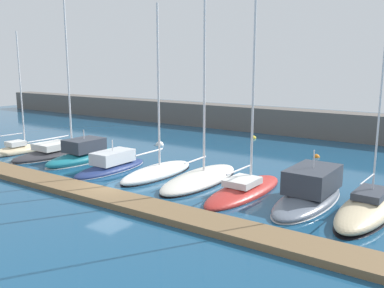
{
  "coord_description": "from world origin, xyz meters",
  "views": [
    {
      "loc": [
        20.36,
        -19.18,
        8.56
      ],
      "look_at": [
        4.17,
        4.05,
        3.07
      ],
      "focal_mm": 38.89,
      "sensor_mm": 36.0,
      "label": 1
    }
  ],
  "objects_px": {
    "motorboat_teal_third": "(84,154)",
    "motorboat_slate_eighth": "(310,192)",
    "sailboat_white_fifth": "(157,172)",
    "sailboat_sand_ninth": "(368,207)",
    "mooring_buoy_orange": "(316,157)",
    "mooring_buoy_white": "(160,145)",
    "motorboat_navy_fourth": "(112,165)",
    "mooring_buoy_yellow": "(253,138)",
    "sailboat_charcoal_second": "(61,151)",
    "sailboat_red_seventh": "(244,189)",
    "sailboat_sand_nearest": "(18,150)",
    "sailboat_ivory_sixth": "(200,178)"
  },
  "relations": [
    {
      "from": "motorboat_teal_third",
      "to": "motorboat_slate_eighth",
      "type": "bearing_deg",
      "value": -88.15
    },
    {
      "from": "sailboat_white_fifth",
      "to": "sailboat_sand_ninth",
      "type": "relative_size",
      "value": 0.7
    },
    {
      "from": "mooring_buoy_orange",
      "to": "mooring_buoy_white",
      "type": "distance_m",
      "value": 16.11
    },
    {
      "from": "motorboat_navy_fourth",
      "to": "mooring_buoy_yellow",
      "type": "relative_size",
      "value": 11.71
    },
    {
      "from": "sailboat_white_fifth",
      "to": "mooring_buoy_white",
      "type": "xyz_separation_m",
      "value": [
        -7.59,
        9.55,
        -0.3
      ]
    },
    {
      "from": "sailboat_charcoal_second",
      "to": "mooring_buoy_yellow",
      "type": "bearing_deg",
      "value": -31.09
    },
    {
      "from": "motorboat_navy_fourth",
      "to": "motorboat_slate_eighth",
      "type": "distance_m",
      "value": 16.13
    },
    {
      "from": "sailboat_red_seventh",
      "to": "mooring_buoy_orange",
      "type": "distance_m",
      "value": 13.57
    },
    {
      "from": "mooring_buoy_white",
      "to": "sailboat_white_fifth",
      "type": "bearing_deg",
      "value": -51.53
    },
    {
      "from": "sailboat_red_seventh",
      "to": "mooring_buoy_yellow",
      "type": "height_order",
      "value": "sailboat_red_seventh"
    },
    {
      "from": "sailboat_red_seventh",
      "to": "sailboat_sand_ninth",
      "type": "relative_size",
      "value": 0.91
    },
    {
      "from": "sailboat_sand_ninth",
      "to": "mooring_buoy_white",
      "type": "distance_m",
      "value": 24.72
    },
    {
      "from": "sailboat_white_fifth",
      "to": "mooring_buoy_yellow",
      "type": "relative_size",
      "value": 20.54
    },
    {
      "from": "sailboat_charcoal_second",
      "to": "mooring_buoy_orange",
      "type": "height_order",
      "value": "sailboat_charcoal_second"
    },
    {
      "from": "sailboat_sand_ninth",
      "to": "sailboat_sand_nearest",
      "type": "bearing_deg",
      "value": 95.75
    },
    {
      "from": "sailboat_white_fifth",
      "to": "motorboat_slate_eighth",
      "type": "distance_m",
      "value": 11.9
    },
    {
      "from": "sailboat_ivory_sixth",
      "to": "sailboat_sand_nearest",
      "type": "bearing_deg",
      "value": 92.53
    },
    {
      "from": "mooring_buoy_orange",
      "to": "motorboat_teal_third",
      "type": "bearing_deg",
      "value": -141.24
    },
    {
      "from": "sailboat_white_fifth",
      "to": "sailboat_charcoal_second",
      "type": "bearing_deg",
      "value": 86.62
    },
    {
      "from": "sailboat_sand_nearest",
      "to": "motorboat_slate_eighth",
      "type": "height_order",
      "value": "sailboat_sand_nearest"
    },
    {
      "from": "sailboat_white_fifth",
      "to": "mooring_buoy_orange",
      "type": "distance_m",
      "value": 15.66
    },
    {
      "from": "mooring_buoy_white",
      "to": "motorboat_navy_fourth",
      "type": "bearing_deg",
      "value": -71.81
    },
    {
      "from": "sailboat_charcoal_second",
      "to": "mooring_buoy_yellow",
      "type": "distance_m",
      "value": 21.55
    },
    {
      "from": "sailboat_ivory_sixth",
      "to": "sailboat_sand_ninth",
      "type": "distance_m",
      "value": 11.71
    },
    {
      "from": "sailboat_charcoal_second",
      "to": "sailboat_sand_ninth",
      "type": "distance_m",
      "value": 28.03
    },
    {
      "from": "mooring_buoy_white",
      "to": "sailboat_red_seventh",
      "type": "bearing_deg",
      "value": -32.42
    },
    {
      "from": "sailboat_sand_nearest",
      "to": "motorboat_slate_eighth",
      "type": "xyz_separation_m",
      "value": [
        28.39,
        1.9,
        0.39
      ]
    },
    {
      "from": "motorboat_navy_fourth",
      "to": "sailboat_white_fifth",
      "type": "distance_m",
      "value": 4.26
    },
    {
      "from": "mooring_buoy_white",
      "to": "sailboat_sand_nearest",
      "type": "bearing_deg",
      "value": -129.47
    },
    {
      "from": "motorboat_teal_third",
      "to": "sailboat_ivory_sixth",
      "type": "height_order",
      "value": "sailboat_ivory_sixth"
    },
    {
      "from": "sailboat_charcoal_second",
      "to": "mooring_buoy_orange",
      "type": "relative_size",
      "value": 27.79
    },
    {
      "from": "mooring_buoy_white",
      "to": "sailboat_sand_ninth",
      "type": "bearing_deg",
      "value": -21.55
    },
    {
      "from": "motorboat_teal_third",
      "to": "mooring_buoy_yellow",
      "type": "height_order",
      "value": "motorboat_teal_third"
    },
    {
      "from": "sailboat_red_seventh",
      "to": "mooring_buoy_orange",
      "type": "relative_size",
      "value": 28.96
    },
    {
      "from": "sailboat_ivory_sixth",
      "to": "mooring_buoy_orange",
      "type": "bearing_deg",
      "value": -21.0
    },
    {
      "from": "motorboat_slate_eighth",
      "to": "sailboat_sand_ninth",
      "type": "relative_size",
      "value": 0.47
    },
    {
      "from": "motorboat_navy_fourth",
      "to": "sailboat_white_fifth",
      "type": "height_order",
      "value": "sailboat_white_fifth"
    },
    {
      "from": "sailboat_charcoal_second",
      "to": "motorboat_teal_third",
      "type": "bearing_deg",
      "value": -98.35
    },
    {
      "from": "sailboat_ivory_sixth",
      "to": "motorboat_slate_eighth",
      "type": "xyz_separation_m",
      "value": [
        8.19,
        0.15,
        0.38
      ]
    },
    {
      "from": "sailboat_red_seventh",
      "to": "mooring_buoy_white",
      "type": "bearing_deg",
      "value": 58.8
    },
    {
      "from": "sailboat_sand_nearest",
      "to": "sailboat_sand_ninth",
      "type": "distance_m",
      "value": 31.96
    },
    {
      "from": "sailboat_white_fifth",
      "to": "motorboat_navy_fourth",
      "type": "bearing_deg",
      "value": 100.89
    },
    {
      "from": "sailboat_ivory_sixth",
      "to": "motorboat_slate_eighth",
      "type": "relative_size",
      "value": 1.88
    },
    {
      "from": "motorboat_slate_eighth",
      "to": "mooring_buoy_white",
      "type": "distance_m",
      "value": 21.43
    },
    {
      "from": "sailboat_sand_nearest",
      "to": "motorboat_navy_fourth",
      "type": "height_order",
      "value": "sailboat_sand_nearest"
    },
    {
      "from": "sailboat_white_fifth",
      "to": "sailboat_ivory_sixth",
      "type": "relative_size",
      "value": 0.8
    },
    {
      "from": "mooring_buoy_yellow",
      "to": "sailboat_white_fifth",
      "type": "bearing_deg",
      "value": -86.18
    },
    {
      "from": "sailboat_sand_nearest",
      "to": "mooring_buoy_white",
      "type": "height_order",
      "value": "sailboat_sand_nearest"
    },
    {
      "from": "mooring_buoy_orange",
      "to": "sailboat_ivory_sixth",
      "type": "bearing_deg",
      "value": -108.58
    },
    {
      "from": "sailboat_sand_ninth",
      "to": "mooring_buoy_white",
      "type": "height_order",
      "value": "sailboat_sand_ninth"
    }
  ]
}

